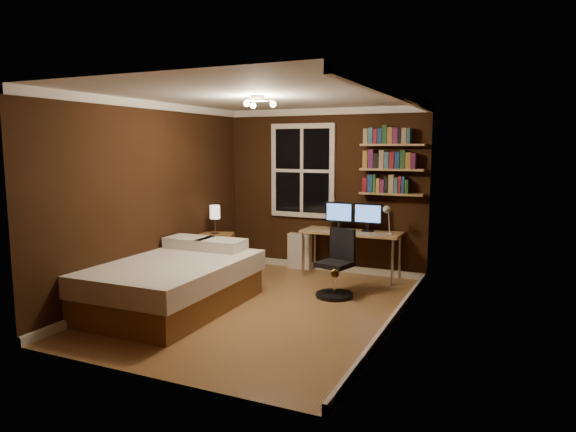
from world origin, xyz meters
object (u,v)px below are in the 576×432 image
at_px(bedside_lamp, 215,220).
at_px(desk, 351,235).
at_px(nightstand, 216,255).
at_px(monitor_left, 339,216).
at_px(bed, 171,282).
at_px(radiator, 300,251).
at_px(office_chair, 336,272).
at_px(desk_lamp, 388,220).
at_px(monitor_right, 368,218).

height_order(bedside_lamp, desk, bedside_lamp).
xyz_separation_m(nightstand, bedside_lamp, (0.00, 0.00, 0.53)).
xyz_separation_m(bedside_lamp, monitor_left, (1.68, 0.79, 0.06)).
relative_size(bed, radiator, 3.81).
bearing_deg(office_chair, monitor_left, 121.67).
bearing_deg(radiator, desk, -11.73).
distance_m(bedside_lamp, desk_lamp, 2.53).
xyz_separation_m(desk_lamp, office_chair, (-0.44, -0.91, -0.60)).
xyz_separation_m(radiator, desk_lamp, (1.47, -0.30, 0.63)).
bearing_deg(nightstand, desk_lamp, -5.81).
bearing_deg(bedside_lamp, bed, -77.29).
bearing_deg(desk_lamp, monitor_left, 166.32).
bearing_deg(office_chair, bedside_lamp, -174.22).
xyz_separation_m(nightstand, office_chair, (2.02, -0.30, 0.00)).
bearing_deg(bed, monitor_right, 52.32).
bearing_deg(bed, radiator, 74.72).
relative_size(monitor_left, office_chair, 0.49).
distance_m(bed, nightstand, 1.60).
distance_m(desk, monitor_right, 0.36).
bearing_deg(nightstand, monitor_left, 5.69).
bearing_deg(bed, office_chair, 36.30).
distance_m(nightstand, office_chair, 2.04).
height_order(bed, monitor_right, monitor_right).
distance_m(radiator, desk, 0.99).
height_order(bed, bedside_lamp, bedside_lamp).
relative_size(nightstand, monitor_left, 1.48).
relative_size(nightstand, monitor_right, 1.48).
distance_m(bed, desk, 2.77).
xyz_separation_m(bed, desk, (1.54, 2.28, 0.32)).
bearing_deg(monitor_right, desk_lamp, -29.41).
bearing_deg(monitor_left, office_chair, -72.64).
bearing_deg(monitor_left, desk_lamp, -13.68).
height_order(monitor_left, office_chair, monitor_left).
bearing_deg(office_chair, nightstand, -174.22).
relative_size(desk, monitor_right, 3.44).
bearing_deg(desk_lamp, radiator, 168.26).
xyz_separation_m(nightstand, desk_lamp, (2.45, 0.60, 0.60)).
bearing_deg(monitor_left, desk, -18.42).
bearing_deg(monitor_left, nightstand, -154.71).
relative_size(bedside_lamp, monitor_left, 1.03).
bearing_deg(bed, bedside_lamp, 101.88).
height_order(bed, desk, bed).
bearing_deg(desk, nightstand, -159.23).
height_order(desk, desk_lamp, desk_lamp).
height_order(bedside_lamp, monitor_right, monitor_right).
distance_m(bed, radiator, 2.55).
xyz_separation_m(desk, monitor_left, (-0.22, 0.07, 0.27)).
bearing_deg(radiator, bed, -104.45).
distance_m(desk, office_chair, 1.08).
bearing_deg(monitor_right, monitor_left, 180.00).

